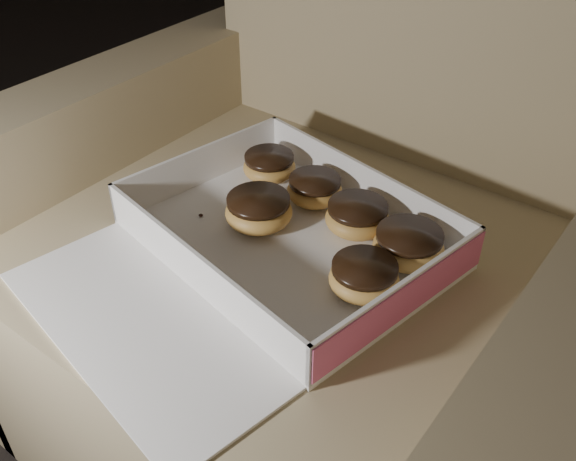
{
  "coord_description": "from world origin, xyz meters",
  "views": [
    {
      "loc": [
        1.41,
        -0.41,
        1.06
      ],
      "look_at": [
        0.95,
        0.2,
        0.49
      ],
      "focal_mm": 40.0,
      "sensor_mm": 36.0,
      "label": 1
    }
  ],
  "objects": [
    {
      "name": "armchair",
      "position": [
        0.94,
        0.29,
        0.32
      ],
      "size": [
        0.99,
        0.84,
        1.03
      ],
      "color": "#9B8F63",
      "rests_on": "floor"
    },
    {
      "name": "bakery_box",
      "position": [
        0.94,
        0.15,
        0.48
      ],
      "size": [
        0.53,
        0.59,
        0.07
      ],
      "rotation": [
        0.0,
        0.0,
        -0.19
      ],
      "color": "white",
      "rests_on": "armchair"
    },
    {
      "name": "donut_a",
      "position": [
        0.82,
        0.32,
        0.49
      ],
      "size": [
        0.09,
        0.09,
        0.04
      ],
      "color": "#C79345",
      "rests_on": "bakery_box"
    },
    {
      "name": "donut_b",
      "position": [
        1.02,
        0.28,
        0.5
      ],
      "size": [
        0.1,
        0.1,
        0.05
      ],
      "color": "#C79345",
      "rests_on": "bakery_box"
    },
    {
      "name": "donut_c",
      "position": [
        0.92,
        0.31,
        0.49
      ],
      "size": [
        0.09,
        0.09,
        0.04
      ],
      "color": "#C79345",
      "rests_on": "bakery_box"
    },
    {
      "name": "donut_d",
      "position": [
        0.89,
        0.2,
        0.5
      ],
      "size": [
        0.1,
        0.1,
        0.05
      ],
      "color": "#C79345",
      "rests_on": "bakery_box"
    },
    {
      "name": "donut_e",
      "position": [
        1.11,
        0.26,
        0.5
      ],
      "size": [
        0.1,
        0.1,
        0.05
      ],
      "color": "#C79345",
      "rests_on": "bakery_box"
    },
    {
      "name": "donut_f",
      "position": [
        1.1,
        0.17,
        0.5
      ],
      "size": [
        0.1,
        0.1,
        0.05
      ],
      "color": "#C79345",
      "rests_on": "bakery_box"
    },
    {
      "name": "crumb_a",
      "position": [
        1.03,
        0.05,
        0.47
      ],
      "size": [
        0.01,
        0.01,
        0.0
      ],
      "primitive_type": "ellipsoid",
      "color": "black",
      "rests_on": "bakery_box"
    },
    {
      "name": "crumb_b",
      "position": [
        0.8,
        0.16,
        0.47
      ],
      "size": [
        0.01,
        0.01,
        0.0
      ],
      "primitive_type": "ellipsoid",
      "color": "black",
      "rests_on": "bakery_box"
    },
    {
      "name": "crumb_c",
      "position": [
        0.74,
        0.08,
        0.47
      ],
      "size": [
        0.01,
        0.01,
        0.0
      ],
      "primitive_type": "ellipsoid",
      "color": "black",
      "rests_on": "bakery_box"
    }
  ]
}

